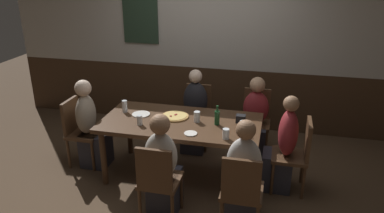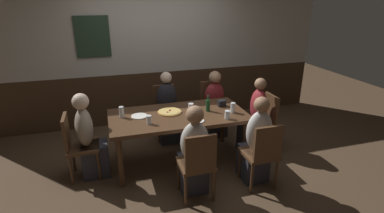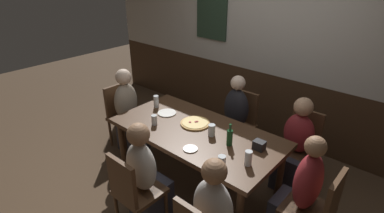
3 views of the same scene
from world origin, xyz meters
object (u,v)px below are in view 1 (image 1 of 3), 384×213
Objects in this scene: dining_table at (181,127)px; highball_clear at (226,134)px; chair_mid_near at (158,179)px; beer_glass_tall at (125,107)px; chair_head_west at (79,128)px; chair_head_east at (297,152)px; tumbler_short at (243,128)px; beer_glass_half at (140,121)px; chair_mid_far at (197,112)px; condiment_caddy at (241,119)px; person_mid_far at (195,117)px; person_head_east at (282,151)px; plate_white_small at (191,133)px; person_mid_near at (163,171)px; beer_bottle_green at (217,117)px; person_head_west at (91,130)px; person_right_near at (243,181)px; tumbler_water at (197,117)px; chair_right_far at (256,117)px; person_right_far at (255,124)px; chair_right_near at (241,190)px; plate_white_large at (141,114)px; pizza at (175,116)px.

dining_table is 0.69m from highball_clear.
beer_glass_tall is (-0.76, 1.00, 0.31)m from chair_mid_near.
chair_head_east is at bearing 0.00° from chair_head_west.
tumbler_short is 1.18m from beer_glass_half.
condiment_caddy is at bearing -47.71° from chair_mid_far.
person_mid_far is (-0.00, 1.62, -0.01)m from chair_mid_near.
tumbler_short is (-0.45, -0.16, 0.32)m from person_head_east.
beer_glass_half is 0.64m from plate_white_small.
chair_mid_far is at bearing 90.00° from person_mid_near.
tumbler_short is 0.35m from beer_bottle_green.
person_head_west is 1.97m from tumbler_short.
person_right_near reaches higher than condiment_caddy.
person_mid_near is 0.92m from beer_bottle_green.
chair_head_west is 1.82m from beer_bottle_green.
tumbler_water is 0.54m from highball_clear.
chair_right_far and chair_mid_near have the same top height.
person_head_east is at bearing 17.57° from plate_white_small.
highball_clear is at bearing -30.07° from dining_table.
person_right_far is at bearing 60.40° from person_mid_near.
person_right_far is 0.95× the size of person_right_near.
person_head_west reaches higher than tumbler_water.
chair_mid_far reaches higher than highball_clear.
chair_head_east is at bearing 0.08° from beer_bottle_green.
plate_white_large is (-1.36, 0.96, 0.25)m from chair_right_near.
tumbler_water is (0.19, -0.70, 0.31)m from person_mid_far.
beer_bottle_green is at bearing -6.29° from tumbler_water.
person_mid_far reaches higher than tumbler_water.
person_mid_far is 1.40m from person_head_west.
pizza is at bearing 166.16° from tumbler_water.
person_mid_far is at bearing -90.00° from chair_mid_far.
person_head_west is at bearing 167.18° from plate_white_small.
chair_mid_near is 6.05× the size of plate_white_small.
chair_mid_far is 0.94m from tumbler_water.
tumbler_water is at bearing -132.26° from person_right_far.
tumbler_water is (0.19, 0.03, 0.13)m from dining_table.
chair_head_west is 2.64× the size of pizza.
person_head_east is 1.00× the size of person_head_west.
tumbler_short is at bearing -49.95° from person_mid_far.
person_right_far reaches higher than tumbler_short.
chair_mid_far reaches higher than condiment_caddy.
person_mid_near is at bearing -151.72° from chair_head_east.
person_right_far is 9.53× the size of beer_glass_half.
person_head_east is at bearing -36.74° from chair_mid_far.
chair_right_far and chair_mid_far have the same top height.
chair_mid_far reaches higher than plate_white_large.
person_right_far is at bearing -11.16° from chair_mid_far.
condiment_caddy is at bearing 98.90° from person_right_near.
beer_glass_half is at bearing 172.95° from highball_clear.
chair_mid_near is 0.86m from highball_clear.
person_head_west is 10.11× the size of highball_clear.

